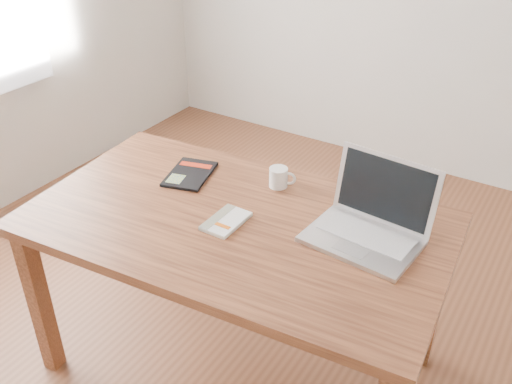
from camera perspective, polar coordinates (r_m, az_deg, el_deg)
The scene contains 6 objects.
room at distance 1.91m, azimuth 0.17°, elevation 14.25°, with size 4.04×4.04×2.70m.
desk at distance 2.14m, azimuth -1.99°, elevation -4.68°, with size 1.60×1.01×0.75m.
white_guidebook at distance 2.06m, azimuth -3.02°, elevation -2.93°, with size 0.11×0.18×0.02m.
black_guidebook at distance 2.37m, azimuth -6.64°, elevation 1.80°, with size 0.22×0.28×0.01m.
laptop at distance 2.01m, azimuth 11.34°, elevation -2.98°, with size 0.40×0.34×0.26m.
coffee_mug at distance 2.26m, azimuth 2.32°, elevation 1.51°, with size 0.11×0.07×0.08m.
Camera 1 is at (0.90, -1.55, 1.92)m, focal length 40.00 mm.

